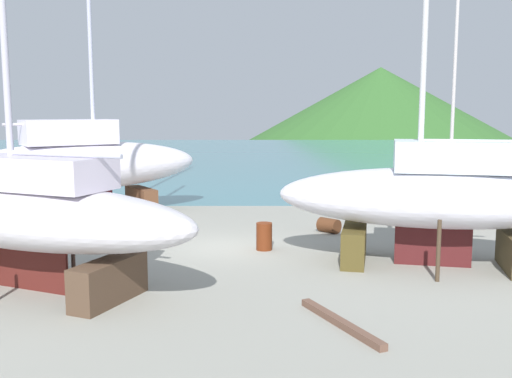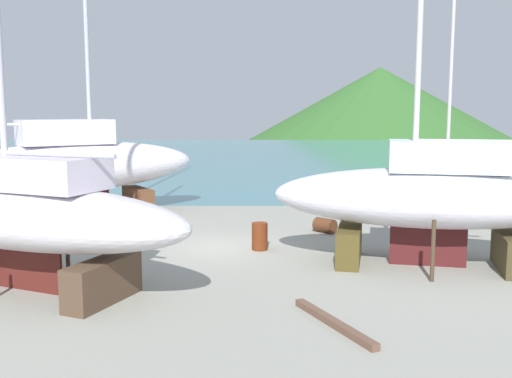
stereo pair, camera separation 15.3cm
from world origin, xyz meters
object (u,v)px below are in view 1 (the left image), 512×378
object	(u,v)px
sailboat_far_slipway	(434,196)
sailboat_mid_port	(27,214)
barrel_rust_near	(326,225)
sailboat_large_starboard	(455,179)
barrel_rust_far	(262,236)
sailboat_small_center	(79,163)

from	to	relation	value
sailboat_far_slipway	sailboat_mid_port	xyz separation A→B (m)	(-11.36, -2.43, -0.09)
sailboat_far_slipway	sailboat_mid_port	world-z (taller)	sailboat_mid_port
barrel_rust_near	sailboat_mid_port	bearing A→B (deg)	-140.06
sailboat_far_slipway	barrel_rust_near	world-z (taller)	sailboat_far_slipway
sailboat_large_starboard	barrel_rust_near	distance (m)	6.53
sailboat_large_starboard	barrel_rust_far	bearing A→B (deg)	28.59
sailboat_small_center	sailboat_large_starboard	bearing A→B (deg)	-36.51
sailboat_large_starboard	sailboat_mid_port	xyz separation A→B (m)	(-14.57, -9.88, 0.27)
sailboat_small_center	sailboat_large_starboard	xyz separation A→B (m)	(16.44, -1.05, -0.58)
barrel_rust_near	sailboat_large_starboard	bearing A→B (deg)	23.66
sailboat_large_starboard	barrel_rust_far	distance (m)	10.04
sailboat_far_slipway	sailboat_mid_port	bearing A→B (deg)	24.06
sailboat_large_starboard	sailboat_mid_port	bearing A→B (deg)	30.06
sailboat_far_slipway	barrel_rust_far	distance (m)	5.82
barrel_rust_near	sailboat_far_slipway	bearing A→B (deg)	-61.93
barrel_rust_near	barrel_rust_far	bearing A→B (deg)	-132.23
sailboat_mid_port	barrel_rust_far	xyz separation A→B (m)	(6.19, 4.50, -1.60)
sailboat_small_center	sailboat_mid_port	distance (m)	11.09
sailboat_mid_port	barrel_rust_near	world-z (taller)	sailboat_mid_port
sailboat_far_slipway	sailboat_large_starboard	world-z (taller)	sailboat_far_slipway
sailboat_far_slipway	sailboat_small_center	size ratio (longest dim) A/B	0.73
barrel_rust_far	sailboat_far_slipway	bearing A→B (deg)	-21.82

